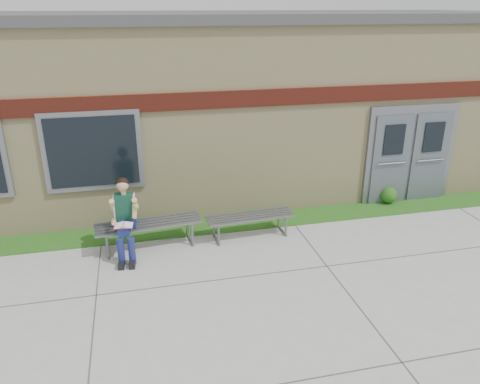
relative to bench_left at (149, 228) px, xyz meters
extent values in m
plane|color=#9E9E99|center=(2.06, -1.97, -0.40)|extent=(80.00, 80.00, 0.00)
cube|color=#154F15|center=(2.06, 0.63, -0.39)|extent=(16.00, 0.80, 0.02)
cube|color=beige|center=(2.06, 4.03, 1.60)|extent=(16.00, 6.00, 4.00)
cube|color=#3F3F42|center=(2.06, 4.03, 3.70)|extent=(16.20, 6.20, 0.20)
cube|color=maroon|center=(2.06, 1.00, 2.20)|extent=(16.00, 0.06, 0.35)
cube|color=slate|center=(-0.94, 0.99, 1.30)|extent=(1.90, 0.08, 1.60)
cube|color=black|center=(-0.94, 0.95, 1.30)|extent=(1.70, 0.04, 1.40)
cube|color=slate|center=(6.06, 0.99, 0.75)|extent=(2.20, 0.08, 2.30)
cube|color=#505860|center=(5.56, 0.94, 0.65)|extent=(0.92, 0.06, 2.10)
cube|color=#505860|center=(6.56, 0.94, 0.65)|extent=(0.92, 0.06, 2.10)
cube|color=slate|center=(0.00, 0.00, 0.10)|extent=(2.03, 0.76, 0.04)
cube|color=slate|center=(-0.79, 0.00, -0.17)|extent=(0.11, 0.55, 0.45)
cube|color=slate|center=(0.79, 0.00, -0.17)|extent=(0.11, 0.55, 0.45)
cube|color=slate|center=(2.00, 0.00, 0.04)|extent=(1.78, 0.59, 0.03)
cube|color=slate|center=(1.30, 0.00, -0.20)|extent=(0.07, 0.49, 0.40)
cube|color=slate|center=(2.70, 0.00, -0.20)|extent=(0.07, 0.49, 0.40)
cube|color=navy|center=(-0.40, -0.06, 0.20)|extent=(0.38, 0.29, 0.17)
cube|color=#0F3827|center=(-0.40, -0.08, 0.53)|extent=(0.36, 0.24, 0.49)
sphere|color=tan|center=(-0.40, -0.09, 0.95)|extent=(0.24, 0.24, 0.22)
sphere|color=black|center=(-0.40, -0.07, 0.97)|extent=(0.25, 0.25, 0.23)
cylinder|color=navy|center=(-0.52, -0.32, 0.22)|extent=(0.20, 0.46, 0.16)
cylinder|color=navy|center=(-0.33, -0.34, 0.22)|extent=(0.20, 0.46, 0.16)
cylinder|color=navy|center=(-0.53, -0.57, -0.13)|extent=(0.13, 0.13, 0.53)
cylinder|color=navy|center=(-0.34, -0.59, -0.13)|extent=(0.13, 0.13, 0.53)
cube|color=black|center=(-0.54, -0.65, -0.35)|extent=(0.13, 0.28, 0.11)
cube|color=black|center=(-0.35, -0.67, -0.35)|extent=(0.13, 0.28, 0.11)
cylinder|color=tan|center=(-0.61, -0.12, 0.59)|extent=(0.12, 0.24, 0.28)
cylinder|color=tan|center=(-0.21, -0.16, 0.59)|extent=(0.12, 0.24, 0.28)
cube|color=white|center=(-0.44, -0.45, 0.33)|extent=(0.35, 0.26, 0.02)
cube|color=#C4494E|center=(-0.44, -0.45, 0.32)|extent=(0.35, 0.27, 0.01)
sphere|color=#85C334|center=(-0.19, -0.31, 0.60)|extent=(0.09, 0.09, 0.09)
sphere|color=#154F15|center=(-0.41, 0.88, -0.18)|extent=(0.40, 0.40, 0.40)
sphere|color=#154F15|center=(5.59, 0.88, -0.18)|extent=(0.39, 0.39, 0.39)
camera|label=1|loc=(-0.12, -8.22, 3.98)|focal=35.00mm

